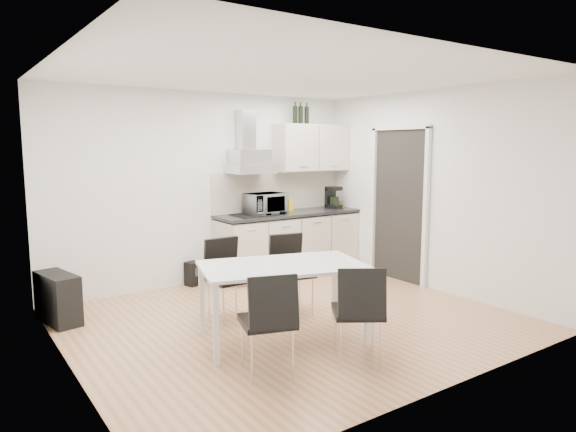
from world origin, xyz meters
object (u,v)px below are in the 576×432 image
guitar_amp (58,298)px  floor_speaker (194,274)px  kitchenette (290,218)px  chair_near_right (358,313)px  chair_far_left (230,280)px  chair_far_right (292,274)px  chair_near_left (267,323)px  dining_table (282,271)px

guitar_amp → floor_speaker: size_ratio=2.10×
kitchenette → guitar_amp: 3.36m
chair_near_right → chair_far_left: bearing=136.9°
kitchenette → floor_speaker: (-1.48, 0.17, -0.67)m
chair_far_right → chair_near_left: bearing=58.3°
floor_speaker → guitar_amp: bearing=-176.3°
kitchenette → chair_far_left: size_ratio=2.86×
chair_far_left → floor_speaker: chair_far_left is taller
kitchenette → chair_far_left: kitchenette is taller
dining_table → chair_near_right: 0.88m
chair_far_left → guitar_amp: size_ratio=1.29×
guitar_amp → chair_near_right: bearing=-64.2°
kitchenette → guitar_amp: (-3.29, -0.39, -0.56)m
chair_near_left → guitar_amp: (-1.17, 2.33, -0.17)m
chair_far_left → floor_speaker: bearing=-99.8°
chair_near_left → chair_near_right: same height
kitchenette → floor_speaker: bearing=173.6°
dining_table → chair_far_left: size_ratio=1.97×
dining_table → chair_near_right: chair_near_right is taller
floor_speaker → chair_far_right: bearing=-88.5°
kitchenette → dining_table: (-1.58, -2.15, -0.15)m
chair_far_left → chair_near_right: (0.39, -1.62, 0.00)m
chair_near_left → guitar_amp: size_ratio=1.29×
kitchenette → dining_table: bearing=-126.3°
dining_table → guitar_amp: dining_table is taller
chair_near_left → kitchenette: bearing=69.4°
kitchenette → chair_far_left: bearing=-142.1°
dining_table → guitar_amp: size_ratio=2.54×
chair_far_left → guitar_amp: chair_far_left is taller
chair_far_left → chair_near_right: same height
kitchenette → guitar_amp: bearing=-173.3°
kitchenette → chair_far_right: 1.89m
chair_far_left → chair_far_right: 0.72m
dining_table → floor_speaker: 2.37m
chair_near_right → chair_near_left: bearing=-163.7°
chair_near_left → guitar_amp: chair_near_left is taller
chair_far_left → guitar_amp: bearing=-31.9°
dining_table → chair_far_right: size_ratio=1.97×
kitchenette → chair_near_left: (-2.12, -2.72, -0.39)m
floor_speaker → chair_near_left: bearing=-115.8°
chair_far_right → chair_near_left: (-1.09, -1.19, 0.00)m
kitchenette → chair_near_left: 3.47m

